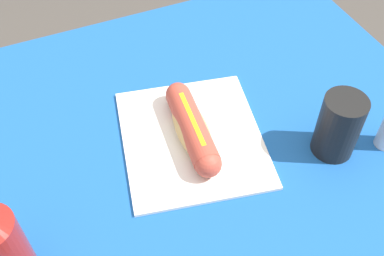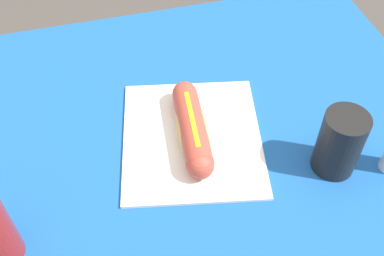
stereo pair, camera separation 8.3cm
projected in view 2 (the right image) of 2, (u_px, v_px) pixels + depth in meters
name	position (u px, v px, depth m)	size (l,w,h in m)	color
dining_table	(212.00, 211.00, 0.91)	(0.96, 0.94, 0.73)	brown
paper_wrapper	(192.00, 138.00, 0.85)	(0.28, 0.25, 0.01)	silver
hot_dog	(192.00, 128.00, 0.83)	(0.22, 0.07, 0.05)	tan
drinking_cup	(340.00, 143.00, 0.77)	(0.07, 0.07, 0.12)	black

